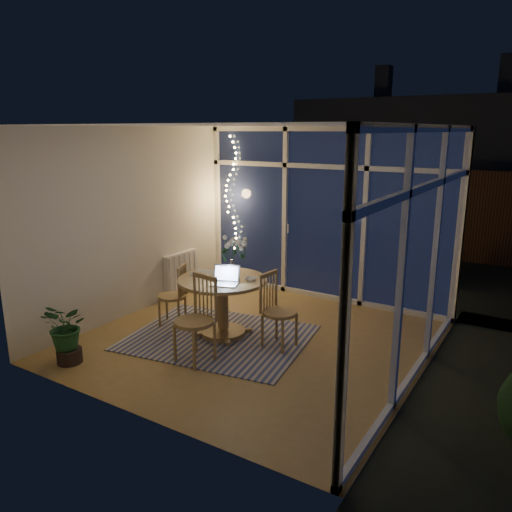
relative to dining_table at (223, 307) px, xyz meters
name	(u,v)px	position (x,y,z in m)	size (l,w,h in m)	color
floor	(255,340)	(0.43, 0.08, -0.38)	(4.00, 4.00, 0.00)	olive
ceiling	(255,125)	(0.43, 0.08, 2.22)	(4.00, 4.00, 0.00)	white
wall_back	(325,215)	(0.43, 2.08, 0.92)	(4.00, 0.04, 2.60)	silver
wall_front	(131,281)	(0.43, -1.92, 0.92)	(4.00, 0.04, 2.60)	silver
wall_left	(133,222)	(-1.57, 0.08, 0.92)	(0.04, 4.00, 2.60)	silver
wall_right	(428,262)	(2.43, 0.08, 0.92)	(0.04, 4.00, 2.60)	silver
window_wall_back	(324,215)	(0.43, 2.04, 0.92)	(4.00, 0.10, 2.60)	silver
window_wall_right	(423,261)	(2.39, 0.08, 0.92)	(0.10, 4.00, 2.60)	silver
radiator	(181,270)	(-1.51, 0.98, 0.02)	(0.10, 0.70, 0.58)	white
fairy_lights	(231,194)	(-1.22, 1.96, 1.15)	(0.24, 0.10, 1.85)	#EEC15F
garden_patio	(407,263)	(0.93, 5.08, -0.44)	(12.00, 6.00, 0.10)	black
garden_fence	(393,210)	(0.43, 5.58, 0.52)	(11.00, 0.08, 1.80)	#391C14
neighbour_roof	(445,144)	(0.73, 8.58, 1.82)	(7.00, 3.00, 2.20)	#34383F
garden_shrubs	(315,246)	(-0.37, 3.48, 0.07)	(0.90, 0.90, 0.90)	black
rug	(219,337)	(0.00, -0.10, -0.37)	(2.17, 1.73, 0.01)	#BCAF99
dining_table	(223,307)	(0.00, 0.00, 0.00)	(1.11, 1.11, 0.76)	olive
chair_left	(172,295)	(-0.78, -0.07, 0.04)	(0.39, 0.39, 0.85)	olive
chair_right	(280,311)	(0.78, 0.07, 0.09)	(0.43, 0.43, 0.93)	olive
chair_front	(194,320)	(0.16, -0.77, 0.12)	(0.46, 0.46, 1.00)	olive
laptop	(224,275)	(0.17, -0.19, 0.50)	(0.32, 0.28, 0.24)	silver
flower_vase	(232,267)	(0.00, 0.21, 0.48)	(0.20, 0.20, 0.21)	silver
bowl	(251,279)	(0.34, 0.13, 0.40)	(0.15, 0.15, 0.04)	silver
newspapers	(205,273)	(-0.31, 0.06, 0.39)	(0.34, 0.26, 0.02)	silver
phone	(222,280)	(0.05, -0.07, 0.38)	(0.12, 0.06, 0.01)	black
potted_plant	(67,331)	(-1.02, -1.54, 0.00)	(0.54, 0.47, 0.76)	#1A4A23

